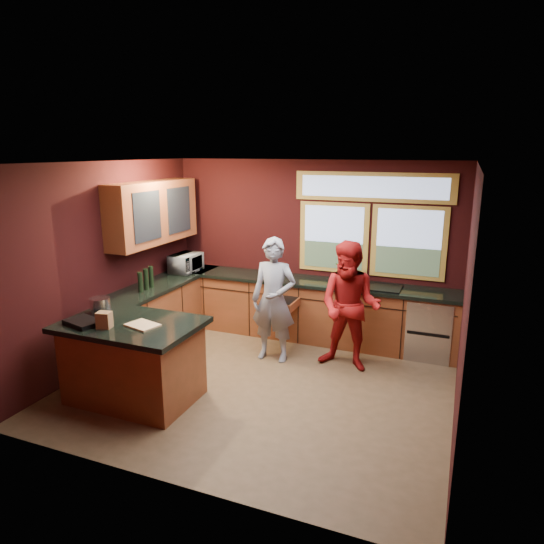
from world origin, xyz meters
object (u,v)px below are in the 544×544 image
Objects in this scene: person_grey at (274,300)px; stock_pot at (100,305)px; island at (134,360)px; cutting_board at (143,325)px; person_red at (350,306)px.

person_grey is 7.14× the size of stock_pot.
cutting_board is at bearing -14.04° from island.
island is at bearing -135.49° from person_red.
person_red reaches higher than island.
person_red is at bearing 39.46° from island.
cutting_board is at bearing -119.65° from person_grey.
cutting_board is at bearing -131.87° from person_red.
person_red reaches higher than person_grey.
person_red reaches higher than stock_pot.
stock_pot is at bearing 165.07° from cutting_board.
person_grey reaches higher than cutting_board.
person_grey is 4.89× the size of cutting_board.
person_red reaches higher than cutting_board.
island is 2.77m from person_red.
person_red is (1.03, 0.10, 0.00)m from person_grey.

